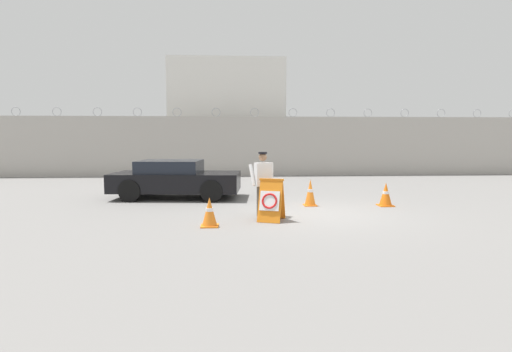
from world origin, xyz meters
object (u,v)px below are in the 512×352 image
object	(u,v)px
barricade_sign	(271,200)
security_guard	(263,181)
traffic_cone_mid	(386,194)
traffic_cone_far	(310,193)
parked_car_front_coupe	(175,179)
traffic_cone_near	(210,212)

from	to	relation	value
barricade_sign	security_guard	xyz separation A→B (m)	(-0.16, 0.64, 0.40)
traffic_cone_mid	traffic_cone_far	size ratio (longest dim) A/B	0.88
barricade_sign	traffic_cone_far	xyz separation A→B (m)	(1.40, 2.13, -0.12)
parked_car_front_coupe	traffic_cone_mid	bearing A→B (deg)	-12.19
traffic_cone_far	traffic_cone_near	bearing A→B (deg)	-136.98
barricade_sign	traffic_cone_far	world-z (taller)	barricade_sign
traffic_cone_near	parked_car_front_coupe	world-z (taller)	parked_car_front_coupe
traffic_cone_far	parked_car_front_coupe	world-z (taller)	parked_car_front_coupe
barricade_sign	traffic_cone_mid	distance (m)	4.14
security_guard	traffic_cone_near	xyz separation A→B (m)	(-1.32, -1.20, -0.59)
traffic_cone_near	traffic_cone_far	distance (m)	3.94
barricade_sign	security_guard	size ratio (longest dim) A/B	0.62
security_guard	traffic_cone_near	size ratio (longest dim) A/B	2.46
security_guard	traffic_cone_far	bearing A→B (deg)	-156.67
barricade_sign	parked_car_front_coupe	bearing A→B (deg)	145.48
parked_car_front_coupe	barricade_sign	bearing A→B (deg)	-49.02
traffic_cone_near	barricade_sign	bearing A→B (deg)	20.68
traffic_cone_near	traffic_cone_far	xyz separation A→B (m)	(2.88, 2.69, 0.06)
barricade_sign	traffic_cone_mid	world-z (taller)	barricade_sign
barricade_sign	parked_car_front_coupe	distance (m)	4.91
traffic_cone_near	traffic_cone_mid	distance (m)	5.71
security_guard	traffic_cone_mid	world-z (taller)	security_guard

